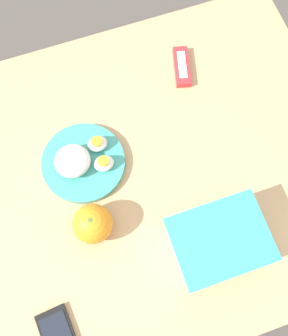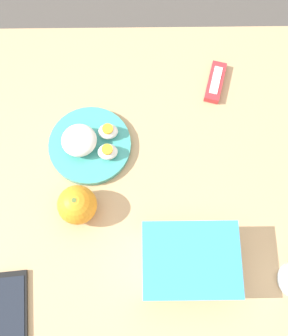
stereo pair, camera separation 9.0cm
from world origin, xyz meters
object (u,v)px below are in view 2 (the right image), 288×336
at_px(food_container, 189,262).
at_px(rice_plate, 89,144).
at_px(cell_phone, 12,309).
at_px(candy_bar, 215,82).
at_px(orange_fruit, 77,205).

bearing_deg(food_container, rice_plate, -51.20).
relative_size(food_container, cell_phone, 1.22).
bearing_deg(rice_plate, cell_phone, 67.59).
bearing_deg(cell_phone, rice_plate, -112.41).
xyz_separation_m(candy_bar, cell_phone, (0.46, 0.54, -0.00)).
bearing_deg(food_container, candy_bar, -101.48).
distance_m(food_container, orange_fruit, 0.27).
bearing_deg(candy_bar, orange_fruit, 44.25).
height_order(rice_plate, candy_bar, rice_plate).
bearing_deg(rice_plate, candy_bar, -151.72).
distance_m(food_container, cell_phone, 0.39).
xyz_separation_m(rice_plate, candy_bar, (-0.31, -0.17, -0.01)).
relative_size(orange_fruit, candy_bar, 0.75).
height_order(food_container, rice_plate, food_container).
bearing_deg(orange_fruit, rice_plate, -96.32).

